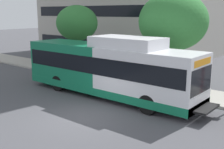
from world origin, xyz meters
TOP-DOWN VIEW (x-y plane):
  - sidewalk_curb at (7.00, 6.00)m, footprint 3.00×56.00m
  - transit_bus at (3.54, 1.35)m, footprint 2.58×12.25m
  - street_tree_near_stop at (7.73, -0.57)m, footprint 4.43×4.43m
  - street_tree_mid_block at (8.18, 8.81)m, footprint 3.58×3.58m

SIDE VIEW (x-z plane):
  - sidewalk_curb at x=7.00m, z-range 0.00..0.14m
  - transit_bus at x=3.54m, z-range -0.12..3.53m
  - street_tree_mid_block at x=8.18m, z-range 1.33..6.76m
  - street_tree_near_stop at x=7.73m, z-range 1.32..7.45m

